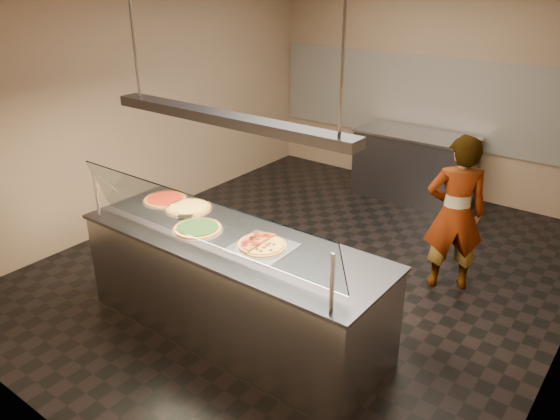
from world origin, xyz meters
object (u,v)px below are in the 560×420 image
Objects in this scene: prep_table at (414,165)px; worker at (455,214)px; half_pizza_pepperoni at (253,240)px; sneeze_guard at (200,220)px; serving_counter at (233,286)px; pizza_spinach at (198,228)px; half_pizza_sausage at (271,248)px; pizza_spatula at (183,211)px; pizza_cheese at (189,207)px; perforated_tray at (262,247)px; heat_lamp_housing at (226,119)px; pizza_tomato at (166,199)px.

worker reaches higher than prep_table.
sneeze_guard is at bearing -119.23° from half_pizza_pepperoni.
serving_counter is 0.59m from pizza_spinach.
worker is at bearing 66.47° from half_pizza_sausage.
pizza_spatula is (-0.89, 0.07, -0.01)m from half_pizza_pepperoni.
prep_table is (0.58, 3.81, -0.49)m from pizza_spatula.
pizza_cheese is 1.77× the size of pizza_spatula.
prep_table is (-0.32, 3.89, -0.50)m from half_pizza_pepperoni.
sneeze_guard reaches higher than prep_table.
sneeze_guard is (-0.00, -0.34, 0.76)m from serving_counter.
pizza_spatula is (0.05, -0.11, 0.01)m from pizza_cheese.
pizza_spatula is (-1.08, 0.08, 0.00)m from half_pizza_sausage.
pizza_spinach is at bearing -171.91° from serving_counter.
perforated_tray is (0.31, 0.38, -0.29)m from sneeze_guard.
serving_counter is 1.22× the size of heat_lamp_housing.
heat_lamp_housing is (0.00, 0.34, 0.72)m from sneeze_guard.
perforated_tray is at bearing -0.03° from half_pizza_pepperoni.
heat_lamp_housing reaches higher than pizza_tomato.
pizza_tomato is at bearing 171.95° from perforated_tray.
half_pizza_sausage is (0.09, -0.00, 0.02)m from perforated_tray.
half_pizza_sausage is 1.08m from pizza_spatula.
pizza_tomato is (-1.46, 0.20, -0.01)m from half_pizza_sausage.
perforated_tray is 1.05m from pizza_cheese.
pizza_spinach is at bearing 138.92° from sneeze_guard.
sneeze_guard reaches higher than pizza_cheese.
worker is at bearing 61.78° from half_pizza_pepperoni.
heat_lamp_housing is (0.34, 0.05, 1.00)m from pizza_spinach.
prep_table is at bearing 80.45° from pizza_cheese.
half_pizza_pepperoni is at bearing -8.63° from pizza_tomato.
worker reaches higher than perforated_tray.
heat_lamp_housing is (-0.21, -0.04, 0.99)m from half_pizza_pepperoni.
pizza_tomato is 1.48m from heat_lamp_housing.
worker is (1.55, 1.95, -0.14)m from pizza_spinach.
half_pizza_sausage is at bearing -1.03° from half_pizza_pepperoni.
serving_counter is 0.63m from half_pizza_sausage.
pizza_tomato is at bearing 162.16° from pizza_spatula.
heat_lamp_housing reaches higher than half_pizza_sausage.
half_pizza_pepperoni is at bearing -11.21° from pizza_cheese.
serving_counter is at bearing -9.05° from pizza_spatula.
pizza_spinach is 0.77m from pizza_tomato.
serving_counter is at bearing -173.14° from perforated_tray.
worker reaches higher than pizza_spatula.
half_pizza_sausage reaches higher than pizza_spinach.
heat_lamp_housing is at bearing -175.22° from half_pizza_sausage.
half_pizza_pepperoni is 0.56m from pizza_spinach.
half_pizza_pepperoni is 1.28m from pizza_tomato.
pizza_cheese reaches higher than prep_table.
half_pizza_pepperoni is 1.01m from heat_lamp_housing.
worker is at bearing 64.05° from perforated_tray.
pizza_spinach is at bearing -21.10° from pizza_tomato.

